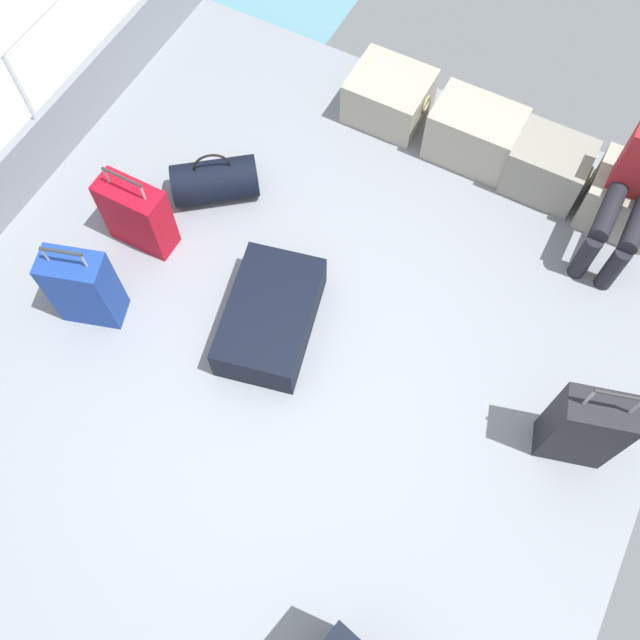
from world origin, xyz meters
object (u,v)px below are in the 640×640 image
(cargo_crate_1, at_px, (474,134))
(suitcase_3, at_px, (270,317))
(cargo_crate_3, at_px, (625,199))
(suitcase_0, at_px, (584,428))
(suitcase_1, at_px, (137,215))
(cargo_crate_2, at_px, (548,167))
(passenger_seated, at_px, (640,184))
(cargo_crate_0, at_px, (389,96))
(duffel_bag, at_px, (215,181))
(suitcase_4, at_px, (83,288))

(cargo_crate_1, bearing_deg, suitcase_3, -106.83)
(cargo_crate_3, xyz_separation_m, suitcase_0, (0.24, -1.69, 0.14))
(suitcase_0, height_order, suitcase_1, suitcase_0)
(cargo_crate_2, distance_m, passenger_seated, 0.68)
(cargo_crate_3, bearing_deg, passenger_seated, -90.00)
(cargo_crate_0, relative_size, cargo_crate_3, 1.12)
(suitcase_0, bearing_deg, suitcase_3, -175.80)
(suitcase_0, relative_size, suitcase_1, 1.29)
(cargo_crate_3, xyz_separation_m, suitcase_3, (-1.65, -1.83, -0.06))
(cargo_crate_2, bearing_deg, cargo_crate_0, 175.81)
(cargo_crate_0, xyz_separation_m, duffel_bag, (-0.72, -1.20, -0.03))
(passenger_seated, xyz_separation_m, suitcase_3, (-1.65, -1.65, -0.43))
(cargo_crate_1, height_order, suitcase_0, suitcase_0)
(cargo_crate_1, xyz_separation_m, passenger_seated, (1.09, -0.21, 0.36))
(suitcase_4, bearing_deg, suitcase_1, 93.39)
(cargo_crate_2, relative_size, passenger_seated, 0.50)
(cargo_crate_3, distance_m, suitcase_1, 3.19)
(cargo_crate_2, relative_size, suitcase_4, 0.74)
(passenger_seated, height_order, suitcase_4, passenger_seated)
(suitcase_1, relative_size, suitcase_4, 0.92)
(suitcase_4, bearing_deg, cargo_crate_1, 54.93)
(suitcase_3, relative_size, suitcase_4, 1.25)
(cargo_crate_0, height_order, cargo_crate_2, cargo_crate_2)
(suitcase_3, distance_m, suitcase_4, 1.13)
(cargo_crate_3, relative_size, passenger_seated, 0.48)
(cargo_crate_3, relative_size, suitcase_1, 0.79)
(suitcase_0, bearing_deg, suitcase_4, -169.15)
(cargo_crate_2, height_order, suitcase_4, suitcase_4)
(suitcase_1, bearing_deg, suitcase_4, -86.61)
(cargo_crate_3, relative_size, suitcase_0, 0.61)
(cargo_crate_2, bearing_deg, suitcase_0, -65.14)
(cargo_crate_1, distance_m, cargo_crate_3, 1.09)
(passenger_seated, distance_m, suitcase_0, 1.55)
(suitcase_1, bearing_deg, cargo_crate_1, 45.70)
(cargo_crate_2, distance_m, suitcase_1, 2.74)
(cargo_crate_0, height_order, cargo_crate_3, cargo_crate_3)
(cargo_crate_0, relative_size, suitcase_0, 0.68)
(cargo_crate_0, bearing_deg, suitcase_4, -111.55)
(cargo_crate_2, bearing_deg, suitcase_3, -121.27)
(suitcase_0, height_order, duffel_bag, suitcase_0)
(passenger_seated, relative_size, suitcase_1, 1.64)
(cargo_crate_3, distance_m, passenger_seated, 0.42)
(cargo_crate_0, relative_size, suitcase_1, 0.88)
(cargo_crate_2, distance_m, suitcase_4, 3.11)
(cargo_crate_3, xyz_separation_m, suitcase_4, (-2.69, -2.25, 0.11))
(cargo_crate_3, height_order, passenger_seated, passenger_seated)
(suitcase_1, bearing_deg, suitcase_0, -0.79)
(cargo_crate_1, distance_m, duffel_bag, 1.81)
(cargo_crate_3, relative_size, duffel_bag, 0.84)
(passenger_seated, bearing_deg, cargo_crate_3, 90.00)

